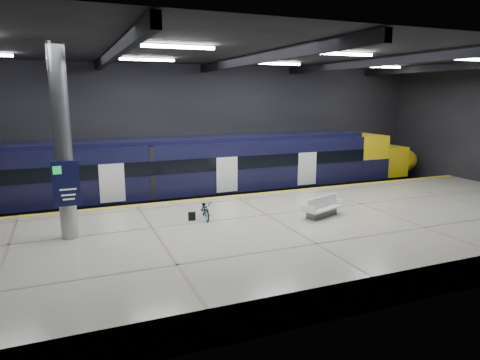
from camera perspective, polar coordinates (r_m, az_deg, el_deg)
ground at (r=19.93m, az=2.31°, el=-6.95°), size 30.00×30.00×0.00m
room_shell at (r=18.94m, az=2.44°, el=9.72°), size 30.10×16.10×8.05m
platform at (r=17.63m, az=5.73°, el=-7.58°), size 30.00×11.00×1.10m
safety_strip at (r=22.06m, az=-0.64°, el=-2.15°), size 30.00×0.40×0.01m
rails at (r=24.81m, az=-2.98°, el=-3.09°), size 30.00×1.52×0.16m
train at (r=24.04m, az=-5.62°, el=1.24°), size 29.40×2.84×3.79m
bench at (r=18.72m, az=10.86°, el=-3.86°), size 2.14×1.47×0.87m
bicycle at (r=18.06m, az=-4.62°, el=-3.91°), size 0.75×1.62×0.82m
pannier_bag at (r=17.96m, az=-6.44°, el=-4.81°), size 0.33×0.24×0.35m
info_column at (r=16.27m, az=-22.53°, el=4.18°), size 0.90×0.78×6.90m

